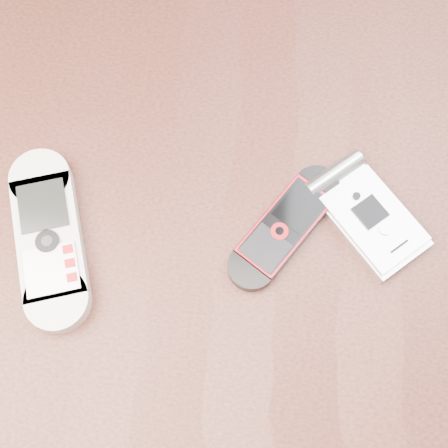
# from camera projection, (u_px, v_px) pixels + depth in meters

# --- Properties ---
(ground) EXTENTS (4.00, 4.00, 0.00)m
(ground) POSITION_uv_depth(u_px,v_px,m) (222.00, 349.00, 1.26)
(ground) COLOR #472B19
(ground) RESTS_ON ground
(table) EXTENTS (1.20, 0.80, 0.75)m
(table) POSITION_uv_depth(u_px,v_px,m) (219.00, 261.00, 0.65)
(table) COLOR black
(table) RESTS_ON ground
(nokia_white) EXTENTS (0.10, 0.17, 0.02)m
(nokia_white) POSITION_uv_depth(u_px,v_px,m) (49.00, 238.00, 0.54)
(nokia_white) COLOR beige
(nokia_white) RESTS_ON table
(nokia_black_red) EXTENTS (0.11, 0.13, 0.01)m
(nokia_black_red) POSITION_uv_depth(u_px,v_px,m) (285.00, 227.00, 0.54)
(nokia_black_red) COLOR black
(nokia_black_red) RESTS_ON table
(motorola_razr) EXTENTS (0.12, 0.12, 0.02)m
(motorola_razr) POSITION_uv_depth(u_px,v_px,m) (371.00, 218.00, 0.54)
(motorola_razr) COLOR #BBBBC0
(motorola_razr) RESTS_ON table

